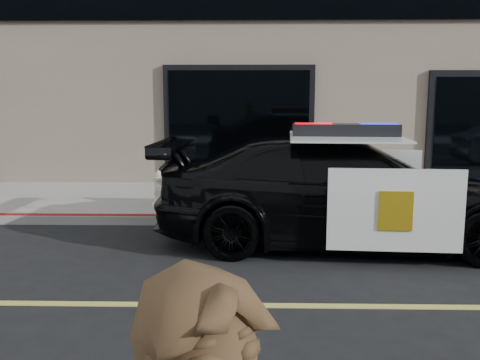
{
  "coord_description": "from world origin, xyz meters",
  "views": [
    {
      "loc": [
        -0.69,
        -5.4,
        2.24
      ],
      "look_at": [
        -0.86,
        2.2,
        1.0
      ],
      "focal_mm": 40.0,
      "sensor_mm": 36.0,
      "label": 1
    }
  ],
  "objects": [
    {
      "name": "ground",
      "position": [
        0.0,
        0.0,
        0.0
      ],
      "size": [
        120.0,
        120.0,
        0.0
      ],
      "primitive_type": "plane",
      "color": "black",
      "rests_on": "ground"
    },
    {
      "name": "sidewalk_n",
      "position": [
        0.0,
        5.25,
        0.07
      ],
      "size": [
        60.0,
        3.5,
        0.15
      ],
      "primitive_type": "cube",
      "color": "gray",
      "rests_on": "ground"
    },
    {
      "name": "police_car",
      "position": [
        0.67,
        2.42,
        0.81
      ],
      "size": [
        2.96,
        5.8,
        1.81
      ],
      "color": "black",
      "rests_on": "ground"
    },
    {
      "name": "fire_hydrant",
      "position": [
        -2.39,
        4.33,
        0.48
      ],
      "size": [
        0.32,
        0.44,
        0.7
      ],
      "color": "silver",
      "rests_on": "sidewalk_n"
    }
  ]
}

